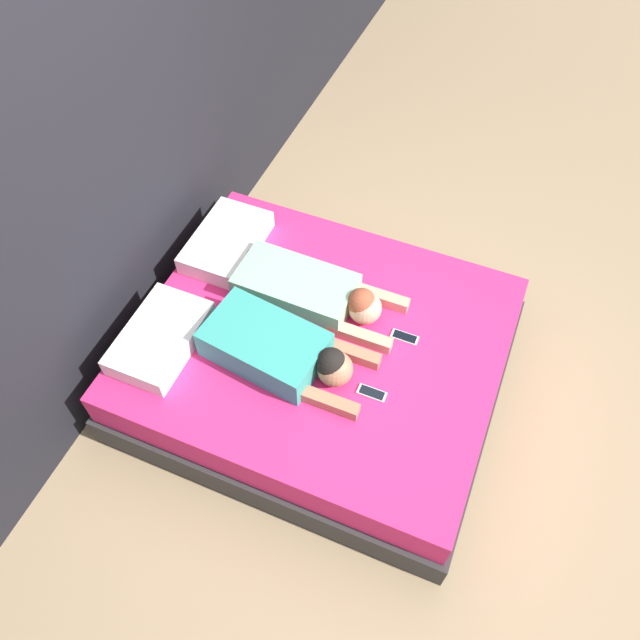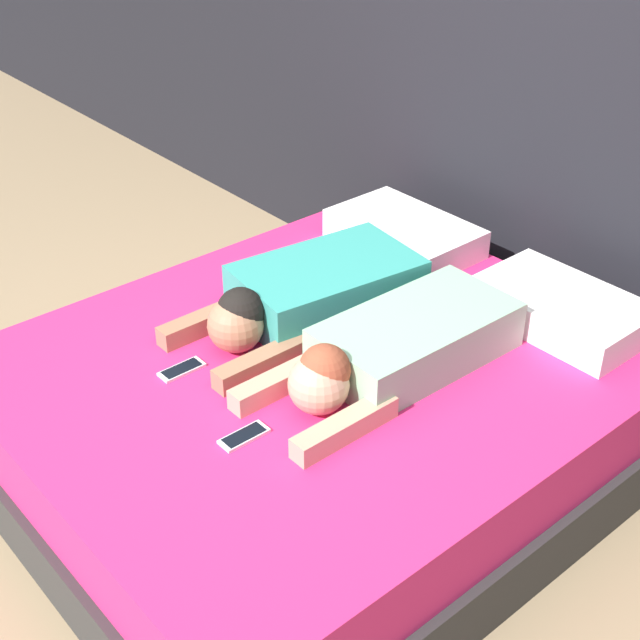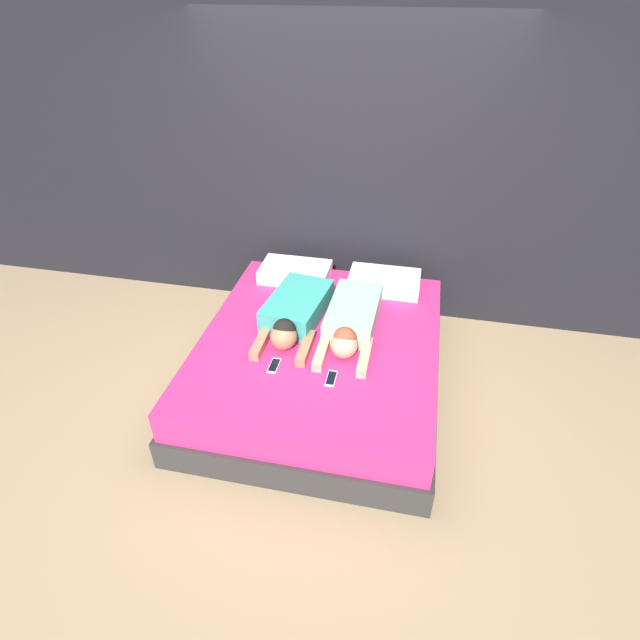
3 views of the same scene
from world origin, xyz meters
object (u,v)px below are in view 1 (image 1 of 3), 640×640
at_px(bed, 320,358).
at_px(person_right, 314,293).
at_px(pillow_head_left, 161,338).
at_px(pillow_head_right, 226,242).
at_px(cell_phone_left, 372,393).
at_px(person_left, 282,350).
at_px(cell_phone_right, 405,337).

bearing_deg(bed, person_right, 30.50).
xyz_separation_m(pillow_head_left, person_right, (0.60, -0.67, 0.03)).
bearing_deg(pillow_head_left, pillow_head_right, 0.00).
height_order(pillow_head_left, cell_phone_left, pillow_head_left).
xyz_separation_m(person_left, person_right, (0.44, -0.00, -0.01)).
relative_size(pillow_head_right, cell_phone_right, 3.84).
distance_m(person_left, cell_phone_right, 0.71).
height_order(bed, pillow_head_left, pillow_head_left).
bearing_deg(pillow_head_right, person_right, -104.99).
height_order(pillow_head_left, person_left, person_left).
bearing_deg(pillow_head_left, bed, -63.78).
bearing_deg(person_right, pillow_head_right, 75.01).
distance_m(pillow_head_left, cell_phone_right, 1.37).
distance_m(person_right, cell_phone_left, 0.70).
relative_size(pillow_head_right, person_right, 0.60).
bearing_deg(person_right, cell_phone_right, -94.03).
xyz_separation_m(person_right, cell_phone_right, (-0.04, -0.57, -0.08)).
height_order(person_left, person_right, person_left).
bearing_deg(cell_phone_right, pillow_head_left, 114.41).
bearing_deg(cell_phone_left, bed, 59.00).
bearing_deg(pillow_head_right, person_left, -132.93).
distance_m(bed, person_right, 0.41).
xyz_separation_m(bed, cell_phone_right, (0.17, -0.45, 0.24)).
bearing_deg(person_left, pillow_head_left, 103.82).
distance_m(bed, cell_phone_right, 0.54).
relative_size(bed, cell_phone_left, 13.39).
relative_size(cell_phone_left, cell_phone_right, 1.00).
relative_size(bed, pillow_head_left, 3.49).
bearing_deg(bed, pillow_head_left, 116.22).
height_order(bed, cell_phone_left, cell_phone_left).
relative_size(pillow_head_right, cell_phone_left, 3.84).
height_order(pillow_head_left, person_right, person_right).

